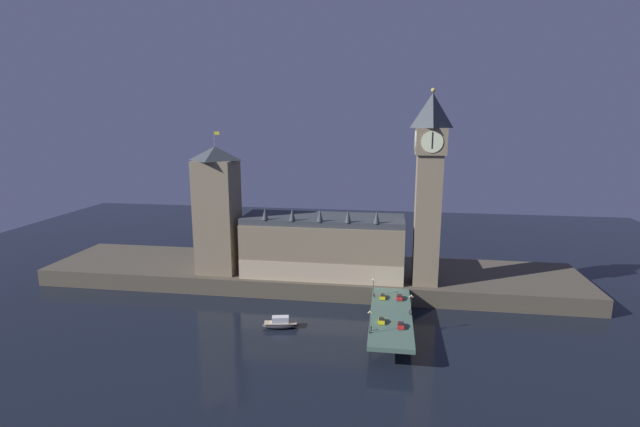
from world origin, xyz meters
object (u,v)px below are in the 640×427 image
(car_northbound_lead, at_px, (383,296))
(pedestrian_near_rail, at_px, (371,328))
(car_northbound_trail, at_px, (381,321))
(street_lamp_mid, at_px, (411,302))
(boat_upstream, at_px, (281,324))
(car_southbound_trail, at_px, (399,297))
(car_southbound_lead, at_px, (401,325))
(street_lamp_near, at_px, (370,319))
(pedestrian_far_rail, at_px, (374,295))
(street_lamp_far, at_px, (373,285))
(pedestrian_mid_walk, at_px, (409,311))
(victoria_tower, at_px, (218,210))
(clock_tower, at_px, (429,184))

(car_northbound_lead, bearing_deg, pedestrian_near_rail, -96.36)
(car_northbound_trail, bearing_deg, street_lamp_mid, 37.94)
(car_northbound_lead, height_order, boat_upstream, car_northbound_lead)
(car_southbound_trail, bearing_deg, car_southbound_lead, -90.00)
(street_lamp_near, bearing_deg, car_southbound_lead, 30.15)
(car_northbound_trail, relative_size, street_lamp_near, 0.55)
(pedestrian_far_rail, relative_size, street_lamp_far, 0.28)
(street_lamp_near, height_order, boat_upstream, street_lamp_near)
(street_lamp_far, bearing_deg, pedestrian_mid_walk, -49.83)
(pedestrian_near_rail, bearing_deg, boat_upstream, 158.02)
(pedestrian_near_rail, height_order, street_lamp_near, street_lamp_near)
(victoria_tower, bearing_deg, pedestrian_near_rail, -36.52)
(pedestrian_near_rail, bearing_deg, victoria_tower, 143.48)
(pedestrian_far_rail, distance_m, boat_upstream, 33.85)
(victoria_tower, bearing_deg, car_northbound_lead, -17.73)
(car_northbound_lead, relative_size, pedestrian_mid_walk, 2.29)
(car_northbound_lead, xyz_separation_m, pedestrian_far_rail, (-2.89, 0.16, 0.32))
(pedestrian_near_rail, height_order, pedestrian_mid_walk, pedestrian_mid_walk)
(street_lamp_far, height_order, boat_upstream, street_lamp_far)
(clock_tower, xyz_separation_m, victoria_tower, (-82.08, 3.10, -12.43))
(victoria_tower, bearing_deg, clock_tower, -2.16)
(car_southbound_lead, bearing_deg, pedestrian_far_rail, 111.12)
(street_lamp_near, bearing_deg, car_northbound_trail, 66.75)
(street_lamp_near, relative_size, street_lamp_far, 1.09)
(car_northbound_lead, height_order, pedestrian_mid_walk, pedestrian_mid_walk)
(victoria_tower, relative_size, car_northbound_trail, 14.86)
(pedestrian_near_rail, bearing_deg, clock_tower, 67.49)
(car_northbound_lead, xyz_separation_m, street_lamp_far, (-3.29, 1.89, 3.35))
(victoria_tower, distance_m, street_lamp_mid, 85.69)
(victoria_tower, distance_m, car_southbound_lead, 88.04)
(car_northbound_trail, distance_m, street_lamp_far, 22.28)
(car_northbound_lead, relative_size, car_northbound_trail, 1.12)
(pedestrian_mid_walk, bearing_deg, car_southbound_lead, -106.09)
(street_lamp_near, xyz_separation_m, street_lamp_mid, (12.35, 14.72, -0.13))
(clock_tower, distance_m, car_southbound_lead, 55.66)
(car_southbound_trail, bearing_deg, pedestrian_mid_walk, -76.79)
(car_northbound_trail, distance_m, street_lamp_near, 9.10)
(clock_tower, relative_size, car_southbound_lead, 17.59)
(pedestrian_far_rail, xyz_separation_m, street_lamp_far, (-0.40, 1.74, 3.03))
(car_northbound_lead, bearing_deg, car_southbound_lead, -75.47)
(victoria_tower, bearing_deg, car_southbound_lead, -31.04)
(victoria_tower, relative_size, street_lamp_mid, 8.42)
(pedestrian_far_rail, height_order, street_lamp_mid, street_lamp_mid)
(car_southbound_lead, xyz_separation_m, pedestrian_mid_walk, (2.89, 10.01, 0.31))
(car_southbound_lead, relative_size, car_southbound_trail, 0.96)
(street_lamp_mid, relative_size, boat_upstream, 0.53)
(car_northbound_trail, distance_m, pedestrian_near_rail, 6.69)
(boat_upstream, bearing_deg, car_southbound_lead, -12.40)
(pedestrian_near_rail, bearing_deg, car_northbound_trail, 64.40)
(pedestrian_near_rail, distance_m, street_lamp_near, 3.86)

